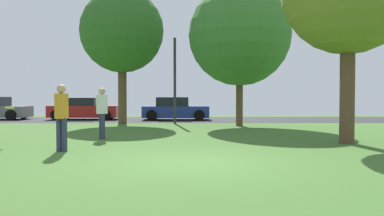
# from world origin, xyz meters

# --- Properties ---
(ground_plane) EXTENTS (44.00, 44.00, 0.00)m
(ground_plane) POSITION_xyz_m (0.00, 0.00, 0.00)
(ground_plane) COLOR #3D6628
(road_strip) EXTENTS (44.00, 6.40, 0.01)m
(road_strip) POSITION_xyz_m (0.00, 16.00, 0.00)
(road_strip) COLOR #28282B
(road_strip) RESTS_ON ground_plane
(oak_tree_center) EXTENTS (4.39, 4.39, 7.08)m
(oak_tree_center) POSITION_xyz_m (-3.66, 12.40, 4.86)
(oak_tree_center) COLOR brown
(oak_tree_center) RESTS_ON ground_plane
(birch_tree_lone) EXTENTS (4.93, 4.93, 6.89)m
(birch_tree_lone) POSITION_xyz_m (2.33, 10.65, 4.41)
(birch_tree_lone) COLOR brown
(birch_tree_lone) RESTS_ON ground_plane
(person_catcher) EXTENTS (0.39, 0.36, 1.73)m
(person_catcher) POSITION_xyz_m (-3.02, 4.75, 0.96)
(person_catcher) COLOR #2D334C
(person_catcher) RESTS_ON ground_plane
(person_bystander) EXTENTS (0.30, 0.36, 1.75)m
(person_bystander) POSITION_xyz_m (-3.38, 1.68, 0.98)
(person_bystander) COLOR #2D334C
(person_bystander) RESTS_ON ground_plane
(frisbee_disc) EXTENTS (0.27, 0.27, 0.07)m
(frisbee_disc) POSITION_xyz_m (-5.41, 3.17, 1.11)
(frisbee_disc) COLOR yellow
(parked_car_red) EXTENTS (4.23, 1.98, 1.35)m
(parked_car_red) POSITION_xyz_m (-6.73, 16.16, 0.62)
(parked_car_red) COLOR #B21E1E
(parked_car_red) RESTS_ON ground_plane
(parked_car_blue) EXTENTS (4.03, 2.01, 1.39)m
(parked_car_blue) POSITION_xyz_m (-1.01, 15.78, 0.63)
(parked_car_blue) COLOR #233893
(parked_car_blue) RESTS_ON ground_plane
(street_lamp_post) EXTENTS (0.14, 0.14, 4.50)m
(street_lamp_post) POSITION_xyz_m (-0.88, 12.20, 2.25)
(street_lamp_post) COLOR #2D2D33
(street_lamp_post) RESTS_ON ground_plane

